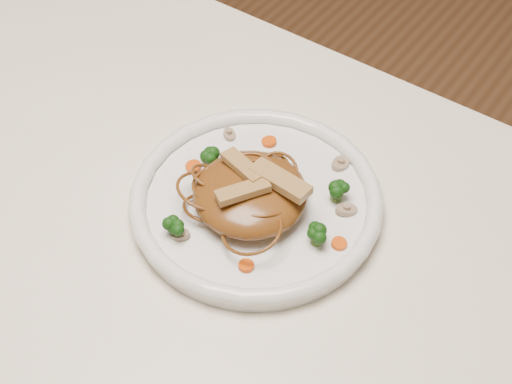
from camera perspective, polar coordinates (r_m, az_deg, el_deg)
The scene contains 19 objects.
table at distance 0.96m, azimuth -7.12°, elevation -6.53°, with size 1.20×0.80×0.75m.
plate at distance 0.88m, azimuth 0.00°, elevation -0.94°, with size 0.29×0.29×0.02m, color white.
noodle_mound at distance 0.85m, azimuth -0.44°, elevation -0.11°, with size 0.13×0.13×0.04m, color brown.
chicken_a at distance 0.83m, azimuth 1.84°, elevation 0.88°, with size 0.07×0.02×0.01m, color tan.
chicken_b at distance 0.85m, azimuth -1.00°, elevation 1.95°, with size 0.06×0.02×0.01m, color tan.
chicken_c at distance 0.82m, azimuth -0.99°, elevation 0.07°, with size 0.06×0.02×0.01m, color tan.
broccoli_0 at distance 0.87m, azimuth 6.09°, elevation 0.17°, with size 0.03×0.03×0.03m, color #16440E, non-canonical shape.
broccoli_1 at distance 0.90m, azimuth -3.39°, elevation 2.56°, with size 0.02×0.02×0.03m, color #16440E, non-canonical shape.
broccoli_2 at distance 0.84m, azimuth -5.94°, elevation -2.53°, with size 0.02×0.02×0.03m, color #16440E, non-canonical shape.
broccoli_3 at distance 0.83m, azimuth 4.64°, elevation -3.08°, with size 0.03×0.03×0.03m, color #16440E, non-canonical shape.
carrot_0 at distance 0.89m, azimuth 6.10°, elevation 0.40°, with size 0.02×0.02×0.01m, color #E55A08.
carrot_1 at distance 0.91m, azimuth -4.75°, elevation 1.94°, with size 0.02×0.02×0.01m, color #E55A08.
carrot_2 at distance 0.84m, azimuth 6.28°, elevation -3.88°, with size 0.02×0.02×0.01m, color #E55A08.
carrot_3 at distance 0.94m, azimuth 0.99°, elevation 3.81°, with size 0.02×0.02×0.01m, color #E55A08.
carrot_4 at distance 0.82m, azimuth -0.74°, elevation -5.57°, with size 0.02×0.02×0.01m, color #E55A08.
mushroom_0 at distance 0.84m, azimuth -5.72°, elevation -3.22°, with size 0.02×0.02×0.01m, color tan.
mushroom_1 at distance 0.87m, azimuth 6.82°, elevation -1.33°, with size 0.03×0.03×0.01m, color tan.
mushroom_2 at distance 0.95m, azimuth -2.03°, elevation 4.34°, with size 0.02×0.02×0.01m, color tan.
mushroom_3 at distance 0.92m, azimuth 6.38°, elevation 2.15°, with size 0.03×0.03×0.01m, color tan.
Camera 1 is at (0.41, -0.37, 1.43)m, focal length 53.09 mm.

